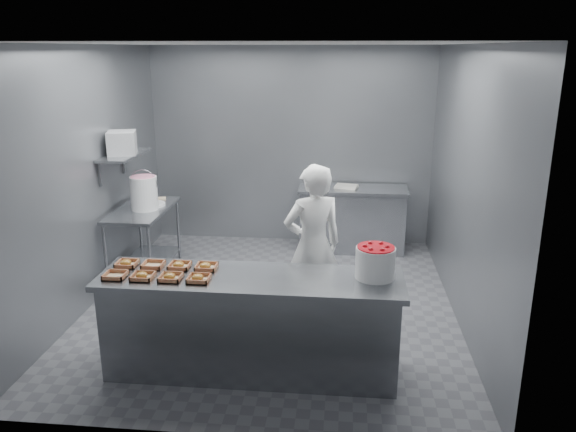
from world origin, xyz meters
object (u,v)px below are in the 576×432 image
Objects in this scene: back_counter at (352,219)px; prep_table at (144,232)px; tray_4 at (127,263)px; appliance at (122,143)px; glaze_bucket at (144,192)px; tray_5 at (153,265)px; strawberry_tub at (375,261)px; tray_2 at (170,277)px; tray_1 at (143,276)px; tray_0 at (115,275)px; tray_3 at (198,278)px; tray_6 at (179,265)px; service_counter at (251,324)px; worker at (313,246)px; tray_7 at (206,266)px.

prep_table is at bearing -152.99° from back_counter.
tray_4 is 0.52× the size of appliance.
glaze_bucket reaches higher than prep_table.
strawberry_tub reaches higher than tray_5.
prep_table is 2.33m from tray_2.
tray_1 reaches higher than tray_5.
tray_3 is at bearing -0.00° from tray_0.
tray_6 is at bearing 178.43° from strawberry_tub.
service_counter is 7.28× the size of appliance.
worker is at bearing 64.20° from service_counter.
tray_7 is at bearing -68.16° from appliance.
back_counter is at bearing 63.49° from tray_6.
tray_6 is at bearing 132.38° from tray_3.
glaze_bucket is (-2.07, 0.93, 0.27)m from worker.
appliance is at bearing 110.91° from tray_4.
tray_0 is 0.11× the size of worker.
appliance reaches higher than tray_3.
tray_3 is (0.72, -0.00, 0.00)m from tray_0.
tray_7 is at bearing 0.00° from tray_6.
tray_4 is (0.51, -1.82, 0.33)m from prep_table.
tray_3 is at bearing -171.60° from strawberry_tub.
tray_2 is at bearing -0.00° from tray_0.
service_counter is 1.54× the size of worker.
tray_0 is (-2.03, -3.38, 0.47)m from back_counter.
prep_table is 2.22m from tray_7.
strawberry_tub is at bearing -1.38° from tray_5.
tray_0 is 2.11m from glaze_bucket.
tray_1 is at bearing 15.49° from worker.
glaze_bucket is (0.05, -0.04, 0.52)m from prep_table.
tray_2 is at bearing -114.70° from back_counter.
service_counter is 13.88× the size of tray_4.
service_counter is 0.64m from tray_3.
tray_6 is 1.42m from worker.
tray_2 is 1.00× the size of tray_7.
service_counter is at bearing -62.83° from appliance.
tray_7 is at bearing -112.87° from back_counter.
tray_3 is 0.26m from tray_7.
tray_2 is at bearing 20.96° from worker.
tray_0 is 0.48m from tray_2.
tray_2 and tray_7 have the same top height.
tray_2 is (-1.56, -3.38, 0.47)m from back_counter.
appliance reaches higher than back_counter.
tray_1 and tray_3 have the same top height.
appliance is at bearing 128.10° from tray_7.
tray_3 and tray_6 have the same top height.
prep_table is 0.52m from glaze_bucket.
tray_4 is at bearing -180.00° from tray_5.
tray_1 is 2.38m from appliance.
worker is at bearing 51.36° from tray_3.
appliance is (-1.16, 1.79, 0.78)m from tray_6.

